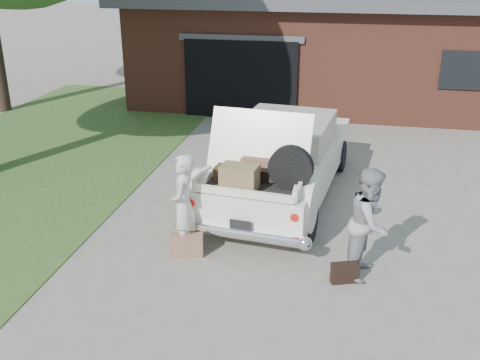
# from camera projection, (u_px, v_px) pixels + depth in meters

# --- Properties ---
(ground) EXTENTS (90.00, 90.00, 0.00)m
(ground) POSITION_uv_depth(u_px,v_px,m) (232.00, 260.00, 8.65)
(ground) COLOR gray
(ground) RESTS_ON ground
(grass_strip) EXTENTS (6.00, 16.00, 0.02)m
(grass_strip) POSITION_uv_depth(u_px,v_px,m) (19.00, 167.00, 12.40)
(grass_strip) COLOR #2D4C1E
(grass_strip) RESTS_ON ground
(house) EXTENTS (12.80, 7.80, 3.30)m
(house) POSITION_uv_depth(u_px,v_px,m) (337.00, 44.00, 18.26)
(house) COLOR brown
(house) RESTS_ON ground
(sedan) EXTENTS (2.53, 5.33, 2.05)m
(sedan) POSITION_uv_depth(u_px,v_px,m) (281.00, 159.00, 10.67)
(sedan) COLOR white
(sedan) RESTS_ON ground
(woman_left) EXTENTS (0.44, 0.62, 1.63)m
(woman_left) POSITION_uv_depth(u_px,v_px,m) (183.00, 205.00, 8.59)
(woman_left) COLOR beige
(woman_left) RESTS_ON ground
(woman_right) EXTENTS (0.84, 0.95, 1.65)m
(woman_right) POSITION_uv_depth(u_px,v_px,m) (370.00, 223.00, 8.01)
(woman_right) COLOR gray
(woman_right) RESTS_ON ground
(suitcase_left) EXTENTS (0.52, 0.26, 0.38)m
(suitcase_left) POSITION_uv_depth(u_px,v_px,m) (187.00, 245.00, 8.71)
(suitcase_left) COLOR #92654A
(suitcase_left) RESTS_ON ground
(suitcase_right) EXTENTS (0.42, 0.26, 0.31)m
(suitcase_right) POSITION_uv_depth(u_px,v_px,m) (345.00, 273.00, 8.02)
(suitcase_right) COLOR black
(suitcase_right) RESTS_ON ground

